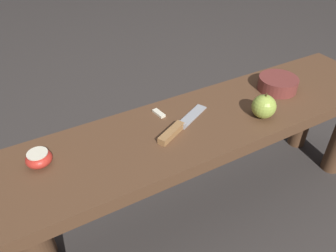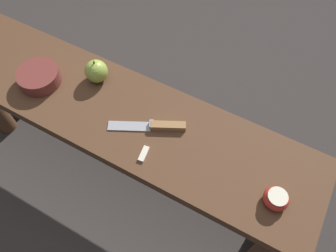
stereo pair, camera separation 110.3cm
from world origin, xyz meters
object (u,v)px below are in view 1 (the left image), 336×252
object	(u,v)px
wooden_bench	(213,139)
knife	(177,128)
apple_cut	(39,158)
bowl	(278,84)
apple_whole	(264,107)

from	to	relation	value
wooden_bench	knife	size ratio (longest dim) A/B	5.90
wooden_bench	knife	world-z (taller)	knife
knife	apple_cut	distance (m)	0.38
bowl	knife	bearing A→B (deg)	-175.99
apple_cut	wooden_bench	bearing A→B (deg)	-4.96
apple_whole	bowl	xyz separation A→B (m)	(0.16, 0.10, -0.01)
knife	bowl	world-z (taller)	bowl
wooden_bench	bowl	xyz separation A→B (m)	(0.28, 0.02, 0.12)
knife	apple_whole	world-z (taller)	apple_whole
apple_whole	bowl	distance (m)	0.19
apple_whole	apple_cut	bearing A→B (deg)	169.44
knife	apple_whole	xyz separation A→B (m)	(0.26, -0.07, 0.03)
apple_cut	bowl	world-z (taller)	bowl
wooden_bench	apple_whole	size ratio (longest dim) A/B	15.63
wooden_bench	apple_whole	distance (m)	0.20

